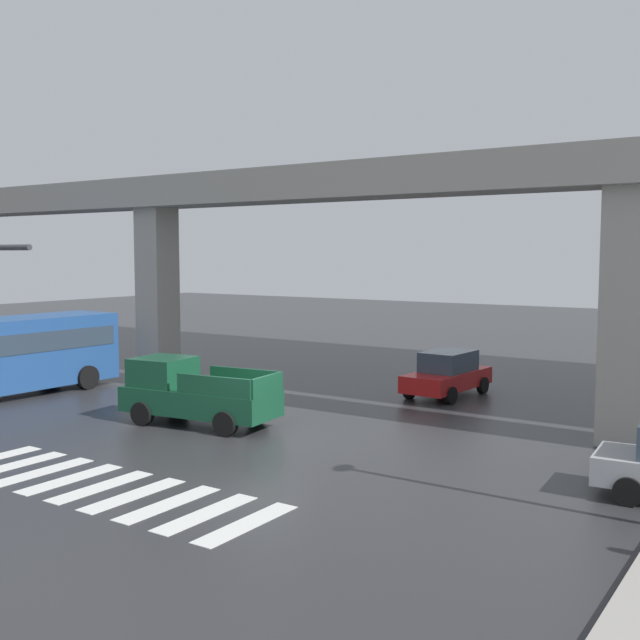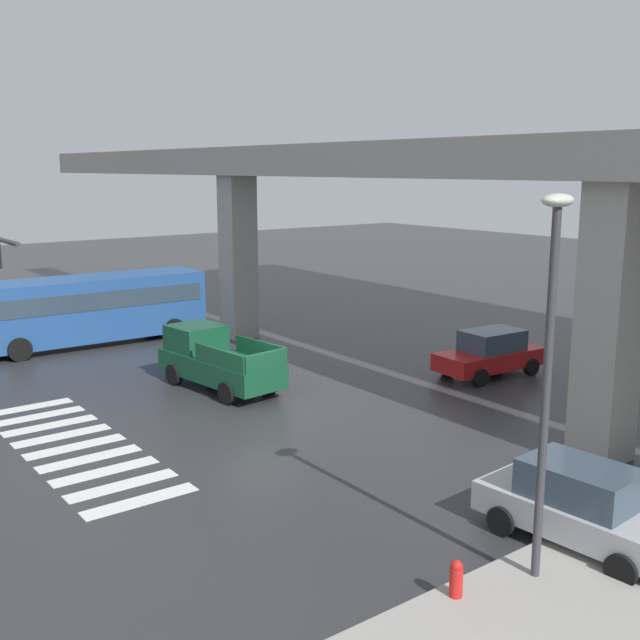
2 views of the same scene
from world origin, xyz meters
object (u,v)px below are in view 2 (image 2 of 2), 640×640
sedan_red (490,353)px  sedan_silver (581,506)px  fire_hydrant (456,582)px  pickup_truck (216,360)px  street_lamp_near_corner (549,347)px  city_bus (81,307)px

sedan_red → sedan_silver: (9.79, -8.65, 0.00)m
sedan_red → fire_hydrant: bearing=-51.6°
pickup_truck → fire_hydrant: pickup_truck is taller
pickup_truck → sedan_red: 10.20m
sedan_red → street_lamp_near_corner: street_lamp_near_corner is taller
pickup_truck → city_bus: bearing=-170.9°
pickup_truck → fire_hydrant: 14.96m
city_bus → fire_hydrant: city_bus is taller
sedan_red → pickup_truck: bearing=-118.1°
street_lamp_near_corner → sedan_red: bearing=133.8°
sedan_silver → sedan_red: bearing=138.5°
city_bus → street_lamp_near_corner: (24.16, -0.14, 2.83)m
sedan_red → fire_hydrant: size_ratio=5.18×
sedan_red → street_lamp_near_corner: 15.14m
city_bus → sedan_red: (14.00, 10.46, -0.87)m
pickup_truck → city_bus: 9.34m
fire_hydrant → sedan_red: bearing=128.4°
street_lamp_near_corner → fire_hydrant: 4.49m
sedan_silver → street_lamp_near_corner: (0.38, -1.95, 3.70)m
city_bus → street_lamp_near_corner: size_ratio=1.50×
sedan_red → sedan_silver: size_ratio=1.00×
fire_hydrant → city_bus: bearing=175.5°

